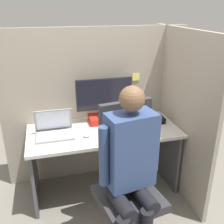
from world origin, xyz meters
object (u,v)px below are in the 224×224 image
Objects in this scene: carrot_toy at (111,136)px; office_chair at (127,175)px; coffee_mug at (139,115)px; paper_box at (105,118)px; stapler at (161,119)px; person at (131,166)px; laptop at (54,131)px; monitor at (104,96)px.

office_chair is at bearing -86.73° from carrot_toy.
carrot_toy is at bearing -139.19° from coffee_mug.
paper_box is 0.38m from carrot_toy.
stapler is 0.11× the size of person.
person reaches higher than coffee_mug.
laptop is at bearing -169.59° from coffee_mug.
laptop is 4.20× the size of coffee_mug.
paper_box is 0.97m from person.
laptop is 2.44× the size of carrot_toy.
office_chair reaches higher than coffee_mug.
laptop is (-0.53, -0.18, 0.02)m from paper_box.
paper_box is at bearing 164.79° from stapler.
stapler is at bearing 48.47° from office_chair.
paper_box is 3.93× the size of coffee_mug.
person is (0.49, -0.79, 0.04)m from laptop.
stapler is 1.00× the size of carrot_toy.
coffee_mug is at bearing -3.23° from monitor.
coffee_mug reaches higher than carrot_toy.
monitor reaches higher than coffee_mug.
monitor is 6.95× the size of coffee_mug.
monitor is 0.46m from carrot_toy.
stapler is 0.12× the size of office_chair.
monitor is 1.65× the size of laptop.
coffee_mug is (0.38, -0.02, -0.24)m from monitor.
carrot_toy is 0.11× the size of person.
office_chair reaches higher than stapler.
person reaches higher than stapler.
stapler is 1.72× the size of coffee_mug.
monitor is at bearing 87.86° from person.
coffee_mug is (0.39, 0.79, 0.16)m from office_chair.
monitor is (0.00, 0.00, 0.25)m from paper_box.
monitor is at bearing 89.40° from office_chair.
coffee_mug is at bearing 144.22° from stapler.
monitor reaches higher than laptop.
paper_box reaches higher than stapler.
monitor is at bearing 90.00° from paper_box.
carrot_toy is (-0.03, -0.37, -0.01)m from paper_box.
laptop reaches higher than carrot_toy.
monitor is 0.64m from stapler.
office_chair is (-0.01, -0.81, -0.40)m from monitor.
coffee_mug is (0.38, -0.02, 0.01)m from paper_box.
monitor is 0.90m from office_chair.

